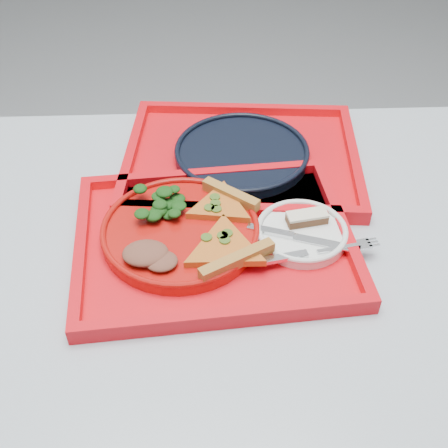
{
  "coord_description": "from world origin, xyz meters",
  "views": [
    {
      "loc": [
        0.04,
        -0.68,
        1.41
      ],
      "look_at": [
        0.07,
        -0.0,
        0.78
      ],
      "focal_mm": 45.0,
      "sensor_mm": 36.0,
      "label": 1
    }
  ],
  "objects": [
    {
      "name": "side_plate",
      "position": [
        0.2,
        -0.02,
        0.77
      ],
      "size": [
        0.15,
        0.15,
        0.01
      ],
      "primitive_type": "cylinder",
      "color": "white",
      "rests_on": "tray_main"
    },
    {
      "name": "tray_main",
      "position": [
        0.05,
        -0.02,
        0.76
      ],
      "size": [
        0.48,
        0.39,
        0.01
      ],
      "primitive_type": "cube",
      "rotation": [
        0.0,
        0.0,
        0.08
      ],
      "color": "red",
      "rests_on": "table"
    },
    {
      "name": "tray_far",
      "position": [
        0.11,
        0.21,
        0.76
      ],
      "size": [
        0.48,
        0.39,
        0.01
      ],
      "primitive_type": "cube",
      "rotation": [
        0.0,
        0.0,
        -0.09
      ],
      "color": "red",
      "rests_on": "table"
    },
    {
      "name": "dessert_bar",
      "position": [
        0.21,
        0.0,
        0.79
      ],
      "size": [
        0.07,
        0.04,
        0.02
      ],
      "rotation": [
        0.0,
        0.0,
        0.18
      ],
      "color": "#4B2B19",
      "rests_on": "side_plate"
    },
    {
      "name": "knife",
      "position": [
        0.2,
        -0.04,
        0.78
      ],
      "size": [
        0.18,
        0.08,
        0.01
      ],
      "primitive_type": "cube",
      "rotation": [
        0.0,
        0.0,
        -0.33
      ],
      "color": "silver",
      "rests_on": "side_plate"
    },
    {
      "name": "dinner_plate",
      "position": [
        -0.0,
        -0.01,
        0.77
      ],
      "size": [
        0.26,
        0.26,
        0.02
      ],
      "primitive_type": "cylinder",
      "color": "#AC100B",
      "rests_on": "tray_main"
    },
    {
      "name": "meat_portion",
      "position": [
        -0.06,
        -0.07,
        0.79
      ],
      "size": [
        0.07,
        0.06,
        0.02
      ],
      "primitive_type": "ellipsoid",
      "color": "brown",
      "rests_on": "dinner_plate"
    },
    {
      "name": "fork",
      "position": [
        0.21,
        -0.07,
        0.78
      ],
      "size": [
        0.19,
        0.06,
        0.01
      ],
      "primitive_type": "cube",
      "rotation": [
        0.0,
        0.0,
        0.19
      ],
      "color": "silver",
      "rests_on": "side_plate"
    },
    {
      "name": "salad_heap",
      "position": [
        -0.04,
        0.04,
        0.8
      ],
      "size": [
        0.08,
        0.07,
        0.04
      ],
      "primitive_type": "ellipsoid",
      "color": "black",
      "rests_on": "dinner_plate"
    },
    {
      "name": "pizza_slice_a",
      "position": [
        0.07,
        -0.06,
        0.79
      ],
      "size": [
        0.18,
        0.19,
        0.02
      ],
      "primitive_type": null,
      "rotation": [
        0.0,
        0.0,
        2.08
      ],
      "color": "orange",
      "rests_on": "dinner_plate"
    },
    {
      "name": "ground",
      "position": [
        0.0,
        0.0,
        0.0
      ],
      "size": [
        10.0,
        10.0,
        0.0
      ],
      "primitive_type": "plane",
      "color": "gray",
      "rests_on": "ground"
    },
    {
      "name": "table",
      "position": [
        0.0,
        0.0,
        0.68
      ],
      "size": [
        1.6,
        0.8,
        0.75
      ],
      "color": "#A0A8B3",
      "rests_on": "ground"
    },
    {
      "name": "pizza_slice_b",
      "position": [
        0.06,
        0.04,
        0.79
      ],
      "size": [
        0.16,
        0.17,
        0.02
      ],
      "primitive_type": null,
      "rotation": [
        0.0,
        0.0,
        4.04
      ],
      "color": "orange",
      "rests_on": "dinner_plate"
    },
    {
      "name": "navy_plate",
      "position": [
        0.11,
        0.21,
        0.77
      ],
      "size": [
        0.26,
        0.26,
        0.02
      ],
      "primitive_type": "cylinder",
      "color": "black",
      "rests_on": "tray_far"
    }
  ]
}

